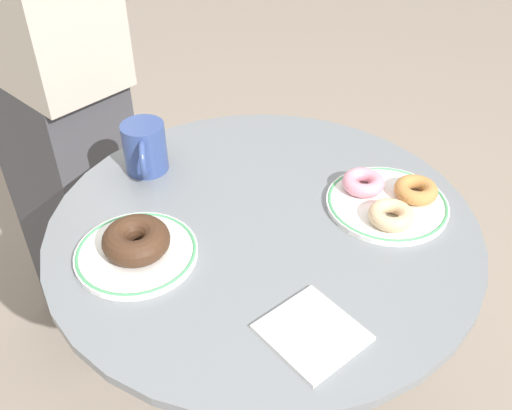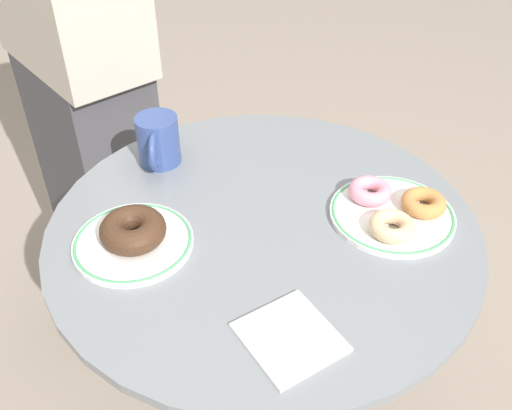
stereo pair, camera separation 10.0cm
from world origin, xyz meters
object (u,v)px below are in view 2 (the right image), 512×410
Objects in this scene: plate_right at (392,214)px; donut_glazed at (392,226)px; plate_left at (133,241)px; donut_pink_frosted at (370,191)px; donut_old_fashioned at (424,203)px; person_figure at (83,80)px; cafe_table at (262,324)px; donut_chocolate at (133,229)px; paper_napkin at (290,337)px; coffee_mug at (158,141)px.

donut_glazed is (-0.03, -0.05, 0.02)m from plate_right.
plate_left is 2.56× the size of donut_pink_frosted.
donut_old_fashioned is 0.89m from person_figure.
cafe_table is 6.97× the size of donut_chocolate.
donut_old_fashioned is at bearing 28.56° from donut_glazed.
plate_right is 1.69× the size of paper_napkin.
plate_left is at bearing -83.80° from person_figure.
donut_old_fashioned is (0.06, -0.00, 0.02)m from plate_right.
donut_pink_frosted is at bearing 87.87° from donut_glazed.
coffee_mug is at bearing 103.92° from paper_napkin.
donut_old_fashioned is 0.62× the size of coffee_mug.
donut_chocolate is at bearing -179.16° from donut_pink_frosted.
donut_pink_frosted is (0.44, 0.01, 0.02)m from plate_left.
person_figure is at bearing 124.89° from donut_glazed.
cafe_table is 0.36m from plate_left.
donut_glazed is 0.05× the size of person_figure.
donut_old_fashioned and donut_glazed have the same top height.
person_figure is at bearing 130.91° from donut_old_fashioned.
donut_pink_frosted is (-0.08, 0.06, 0.00)m from donut_old_fashioned.
donut_chocolate is (0.00, -0.00, 0.03)m from plate_left.
paper_napkin is 0.92m from person_figure.
cafe_table is 9.76× the size of donut_glazed.
plate_left is at bearing 167.46° from donut_glazed.
donut_glazed is at bearing -12.50° from donut_chocolate.
donut_old_fashioned is (0.51, -0.05, 0.02)m from plate_left.
cafe_table is at bearing 169.54° from plate_right.
plate_left is 2.56× the size of donut_glazed.
paper_napkin is at bearing -73.17° from person_figure.
plate_left is at bearing 162.93° from donut_chocolate.
donut_chocolate is at bearing 174.39° from donut_old_fashioned.
cafe_table is at bearing 170.60° from donut_old_fashioned.
donut_glazed is (-0.08, -0.04, 0.00)m from donut_old_fashioned.
donut_glazed is at bearing -55.11° from person_figure.
plate_left is 0.25m from coffee_mug.
plate_left is 0.44m from donut_pink_frosted.
donut_pink_frosted is at bearing 144.28° from donut_old_fashioned.
plate_left is 0.13× the size of person_figure.
donut_glazed is at bearing -151.44° from donut_old_fashioned.
donut_pink_frosted and donut_glazed have the same top height.
donut_pink_frosted is 0.05× the size of person_figure.
person_figure is (-0.30, 0.62, 0.29)m from cafe_table.
coffee_mug is at bearing 147.50° from donut_pink_frosted.
coffee_mug reaches higher than donut_glazed.
donut_chocolate is 0.85× the size of paper_napkin.
donut_glazed is 0.62× the size of coffee_mug.
donut_pink_frosted is 0.36m from paper_napkin.
person_figure is at bearing 110.43° from coffee_mug.
plate_left is at bearing 174.31° from donut_old_fashioned.
plate_left is at bearing 127.38° from paper_napkin.
plate_right is 0.34m from paper_napkin.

